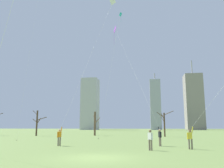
# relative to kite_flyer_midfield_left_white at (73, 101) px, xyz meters

# --- Properties ---
(ground_plane) EXTENTS (400.00, 400.00, 0.00)m
(ground_plane) POSITION_rel_kite_flyer_midfield_left_white_xyz_m (4.89, -10.12, -4.59)
(ground_plane) COLOR olive
(kite_flyer_midfield_left_white) EXTENTS (4.51, 10.52, 21.15)m
(kite_flyer_midfield_left_white) POSITION_rel_kite_flyer_midfield_left_white_xyz_m (0.00, 0.00, 0.00)
(kite_flyer_midfield_left_white) COLOR #726656
(kite_flyer_midfield_left_white) RESTS_ON ground
(kite_flyer_midfield_right_yellow) EXTENTS (11.01, 4.42, 15.69)m
(kite_flyer_midfield_right_yellow) POSITION_rel_kite_flyer_midfield_left_white_xyz_m (13.30, -4.33, -1.15)
(kite_flyer_midfield_right_yellow) COLOR #726656
(kite_flyer_midfield_right_yellow) RESTS_ON ground
(kite_flyer_far_back_purple) EXTENTS (5.90, 8.82, 16.32)m
(kite_flyer_far_back_purple) POSITION_rel_kite_flyer_midfield_left_white_xyz_m (8.04, 0.77, -0.80)
(kite_flyer_far_back_purple) COLOR #726656
(kite_flyer_far_back_purple) RESTS_ON ground
(bystander_watching_nearby) EXTENTS (0.40, 0.38, 1.62)m
(bystander_watching_nearby) POSITION_rel_kite_flyer_midfield_left_white_xyz_m (8.15, -5.14, -3.68)
(bystander_watching_nearby) COLOR #726656
(bystander_watching_nearby) RESTS_ON ground
(distant_kite_drifting_right_teal) EXTENTS (4.20, 2.72, 19.78)m
(distant_kite_drifting_right_teal) POSITION_rel_kite_flyer_midfield_left_white_xyz_m (3.48, 10.58, 11.62)
(distant_kite_drifting_right_teal) COLOR teal
(distant_kite_drifting_right_teal) RESTS_ON ground
(bare_tree_leftmost) EXTENTS (3.18, 1.62, 4.85)m
(bare_tree_leftmost) POSITION_rel_kite_flyer_midfield_left_white_xyz_m (11.06, 21.96, -1.99)
(bare_tree_leftmost) COLOR #4C3828
(bare_tree_leftmost) RESTS_ON ground
(bare_tree_right_of_center) EXTENTS (2.83, 2.19, 5.23)m
(bare_tree_right_of_center) POSITION_rel_kite_flyer_midfield_left_white_xyz_m (-14.74, 22.24, -1.84)
(bare_tree_right_of_center) COLOR #4C3828
(bare_tree_right_of_center) RESTS_ON ground
(bare_tree_rightmost) EXTENTS (1.66, 2.92, 5.03)m
(bare_tree_rightmost) POSITION_rel_kite_flyer_midfield_left_white_xyz_m (-3.30, 25.87, -1.98)
(bare_tree_rightmost) COLOR brown
(bare_tree_rightmost) RESTS_ON ground
(skyline_wide_slab) EXTENTS (6.34, 8.96, 34.51)m
(skyline_wide_slab) POSITION_rel_kite_flyer_midfield_left_white_xyz_m (12.66, 122.50, 10.50)
(skyline_wide_slab) COLOR #9EA3AD
(skyline_wide_slab) RESTS_ON ground
(skyline_mid_tower_left) EXTENTS (10.64, 11.89, 43.99)m
(skyline_mid_tower_left) POSITION_rel_kite_flyer_midfield_left_white_xyz_m (36.70, 130.46, 12.69)
(skyline_mid_tower_left) COLOR gray
(skyline_mid_tower_left) RESTS_ON ground
(skyline_mid_tower_right) EXTENTS (9.91, 10.22, 31.63)m
(skyline_mid_tower_right) POSITION_rel_kite_flyer_midfield_left_white_xyz_m (-27.58, 120.09, 11.23)
(skyline_mid_tower_right) COLOR #B2B2B7
(skyline_mid_tower_right) RESTS_ON ground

